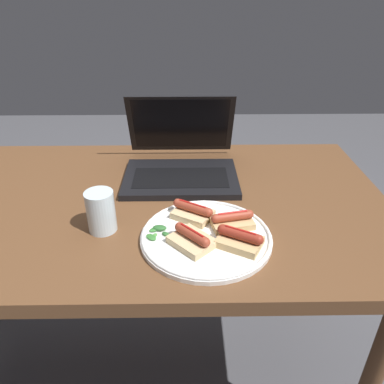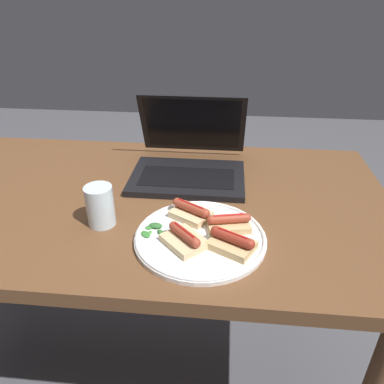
# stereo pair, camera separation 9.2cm
# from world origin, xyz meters

# --- Properties ---
(ground_plane) EXTENTS (6.00, 6.00, 0.00)m
(ground_plane) POSITION_xyz_m (0.00, 0.00, 0.00)
(ground_plane) COLOR #4C4C51
(desk) EXTENTS (1.40, 0.75, 0.75)m
(desk) POSITION_xyz_m (0.00, 0.00, 0.68)
(desk) COLOR brown
(desk) RESTS_ON ground_plane
(laptop) EXTENTS (0.33, 0.31, 0.22)m
(laptop) POSITION_xyz_m (0.14, 0.15, 0.79)
(laptop) COLOR black
(laptop) RESTS_ON desk
(plate) EXTENTS (0.30, 0.30, 0.02)m
(plate) POSITION_xyz_m (0.20, -0.18, 0.76)
(plate) COLOR white
(plate) RESTS_ON desk
(sausage_toast_left) EXTENTS (0.12, 0.12, 0.04)m
(sausage_toast_left) POSITION_xyz_m (0.17, -0.21, 0.78)
(sausage_toast_left) COLOR #D6B784
(sausage_toast_left) RESTS_ON plate
(sausage_toast_middle) EXTENTS (0.11, 0.10, 0.04)m
(sausage_toast_middle) POSITION_xyz_m (0.17, -0.11, 0.78)
(sausage_toast_middle) COLOR #D6B784
(sausage_toast_middle) RESTS_ON plate
(sausage_toast_right) EXTENTS (0.11, 0.10, 0.04)m
(sausage_toast_right) POSITION_xyz_m (0.27, -0.22, 0.78)
(sausage_toast_right) COLOR tan
(sausage_toast_right) RESTS_ON plate
(sausage_toast_extra) EXTENTS (0.11, 0.08, 0.04)m
(sausage_toast_extra) POSITION_xyz_m (0.26, -0.14, 0.78)
(sausage_toast_extra) COLOR tan
(sausage_toast_extra) RESTS_ON plate
(salad_pile) EXTENTS (0.08, 0.07, 0.01)m
(salad_pile) POSITION_xyz_m (0.10, -0.18, 0.76)
(salad_pile) COLOR #2D662D
(salad_pile) RESTS_ON plate
(drinking_glass) EXTENTS (0.07, 0.07, 0.10)m
(drinking_glass) POSITION_xyz_m (-0.04, -0.14, 0.80)
(drinking_glass) COLOR silver
(drinking_glass) RESTS_ON desk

